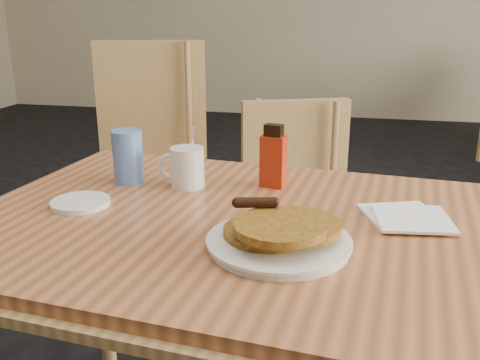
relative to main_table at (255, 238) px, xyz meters
name	(u,v)px	position (x,y,z in m)	size (l,w,h in m)	color
main_table	(255,238)	(0.00, 0.00, 0.00)	(1.37, 1.00, 0.75)	#B0693E
chair_main_far	(291,202)	(-0.01, 0.76, -0.19)	(0.51, 0.52, 0.87)	tan
chair_wall_extra	(144,143)	(-0.68, 1.05, -0.08)	(0.59, 0.59, 1.05)	tan
pancake_plate	(280,236)	(0.07, -0.12, 0.06)	(0.27, 0.27, 0.08)	white
coffee_mug	(186,166)	(-0.21, 0.19, 0.09)	(0.12, 0.08, 0.16)	white
syrup_bottle	(273,158)	(0.00, 0.23, 0.11)	(0.07, 0.05, 0.16)	maroon
napkin_stack	(407,217)	(0.31, 0.07, 0.05)	(0.20, 0.21, 0.01)	white
blue_tumbler	(128,156)	(-0.37, 0.19, 0.11)	(0.08, 0.08, 0.13)	#5982D2
side_saucer	(81,203)	(-0.41, 0.01, 0.05)	(0.13, 0.13, 0.01)	white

